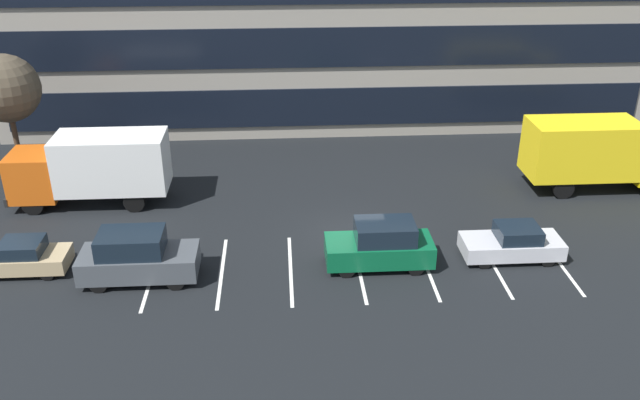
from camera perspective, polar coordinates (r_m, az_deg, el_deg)
ground_plane at (r=29.97m, az=2.72°, el=-3.12°), size 120.00×120.00×0.00m
lot_markings at (r=27.68m, az=3.31°, el=-5.75°), size 16.94×5.40×0.01m
box_truck_orange at (r=33.97m, az=-18.83°, el=2.76°), size 7.57×2.51×3.51m
box_truck_yellow_all at (r=36.61m, az=22.74°, el=3.86°), size 7.81×2.59×3.62m
sedan_tan at (r=29.62m, az=-24.19°, el=-4.49°), size 3.90×1.63×1.40m
suv_forest at (r=27.42m, az=5.19°, el=-3.85°), size 4.37×1.85×1.98m
suv_charcoal at (r=27.34m, az=-15.33°, el=-4.72°), size 4.60×1.95×2.08m
sedan_silver at (r=29.10m, az=16.11°, el=-3.56°), size 4.14×1.73×1.48m
bare_tree at (r=38.08m, az=-25.24°, el=8.58°), size 3.49×3.49×6.54m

